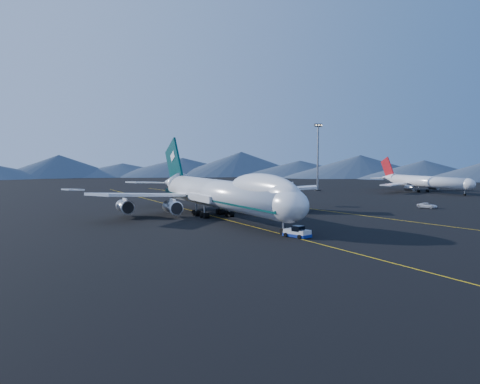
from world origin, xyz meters
name	(u,v)px	position (x,y,z in m)	size (l,w,h in m)	color
ground	(223,219)	(0.00, 0.00, 0.00)	(500.00, 500.00, 0.00)	black
taxiway_line_main	(223,219)	(0.00, 0.00, 0.01)	(0.25, 220.00, 0.01)	yellow
taxiway_line_side	(307,208)	(30.00, 10.00, 0.01)	(0.25, 200.00, 0.01)	yellow
boeing_747	(222,193)	(0.00, 0.03, 5.81)	(59.62, 72.43, 19.37)	silver
pushback_tug	(297,233)	(0.58, -30.33, 0.67)	(3.86, 5.43, 2.14)	silver
second_jet	(424,182)	(103.29, 39.58, 4.07)	(41.79, 47.21, 13.43)	silver
service_van	(427,206)	(59.58, -4.19, 0.73)	(2.43, 5.26, 1.46)	white
floodlight_mast	(318,157)	(71.76, 64.71, 13.42)	(3.27, 2.46, 26.50)	black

